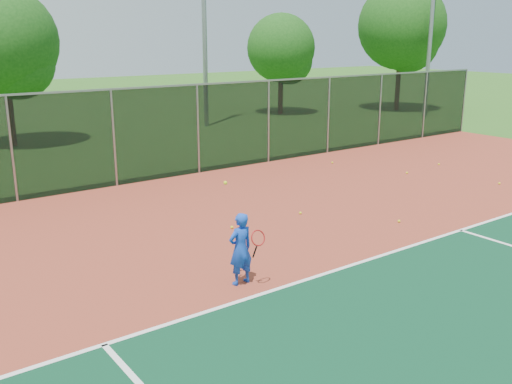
% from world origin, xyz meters
% --- Properties ---
extents(court_apron, '(30.00, 20.00, 0.02)m').
position_xyz_m(court_apron, '(0.00, 2.00, 0.01)').
color(court_apron, '#9B3B27').
rests_on(court_apron, ground).
extents(fence_back, '(30.00, 0.06, 3.03)m').
position_xyz_m(fence_back, '(0.00, 12.00, 1.56)').
color(fence_back, black).
rests_on(fence_back, court_apron).
extents(tennis_player, '(0.59, 0.59, 2.03)m').
position_xyz_m(tennis_player, '(-4.04, 3.62, 0.73)').
color(tennis_player, blue).
rests_on(tennis_player, court_apron).
extents(practice_ball_0, '(0.07, 0.07, 0.07)m').
position_xyz_m(practice_ball_0, '(7.68, 7.85, 0.06)').
color(practice_ball_0, yellow).
rests_on(practice_ball_0, court_apron).
extents(practice_ball_1, '(0.07, 0.07, 0.07)m').
position_xyz_m(practice_ball_1, '(-0.28, 6.29, 0.06)').
color(practice_ball_1, yellow).
rests_on(practice_ball_1, court_apron).
extents(practice_ball_2, '(0.07, 0.07, 0.07)m').
position_xyz_m(practice_ball_2, '(5.65, 7.64, 0.06)').
color(practice_ball_2, yellow).
rests_on(practice_ball_2, court_apron).
extents(practice_ball_3, '(0.07, 0.07, 0.07)m').
position_xyz_m(practice_ball_3, '(4.72, 10.35, 0.06)').
color(practice_ball_3, yellow).
rests_on(practice_ball_3, court_apron).
extents(practice_ball_4, '(0.07, 0.07, 0.07)m').
position_xyz_m(practice_ball_4, '(-2.40, 6.38, 0.06)').
color(practice_ball_4, yellow).
rests_on(practice_ball_4, court_apron).
extents(practice_ball_5, '(0.07, 0.07, 0.07)m').
position_xyz_m(practice_ball_5, '(6.86, 4.96, 0.06)').
color(practice_ball_5, yellow).
rests_on(practice_ball_5, court_apron).
extents(practice_ball_6, '(0.07, 0.07, 0.07)m').
position_xyz_m(practice_ball_6, '(1.28, 4.29, 0.06)').
color(practice_ball_6, yellow).
rests_on(practice_ball_6, court_apron).
extents(tree_back_left, '(4.52, 4.52, 6.64)m').
position_xyz_m(tree_back_left, '(-3.76, 21.04, 4.16)').
color(tree_back_left, '#3A2315').
rests_on(tree_back_left, ground).
extents(tree_back_mid, '(4.03, 4.03, 5.92)m').
position_xyz_m(tree_back_mid, '(12.09, 22.52, 3.71)').
color(tree_back_mid, '#3A2315').
rests_on(tree_back_mid, ground).
extents(tree_back_right, '(5.37, 5.37, 7.89)m').
position_xyz_m(tree_back_right, '(19.17, 19.51, 4.96)').
color(tree_back_right, '#3A2315').
rests_on(tree_back_right, ground).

